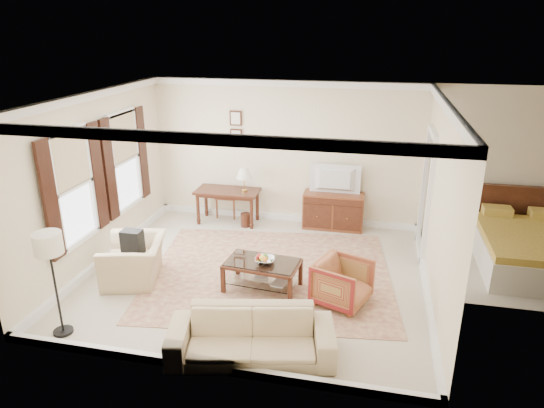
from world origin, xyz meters
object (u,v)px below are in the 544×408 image
at_px(tv, 335,171).
at_px(striped_armchair, 342,281).
at_px(club_armchair, 134,254).
at_px(writing_desk, 228,195).
at_px(sofa, 251,329).
at_px(sideboard, 333,211).
at_px(coffee_table, 262,268).

xyz_separation_m(tv, striped_armchair, (0.41, -2.81, -0.84)).
bearing_deg(striped_armchair, club_armchair, 111.25).
distance_m(writing_desk, sofa, 4.46).
distance_m(tv, sofa, 4.41).
bearing_deg(club_armchair, sideboard, 119.48).
relative_size(writing_desk, striped_armchair, 1.73).
height_order(striped_armchair, club_armchair, club_armchair).
bearing_deg(club_armchair, striped_armchair, 75.27).
distance_m(writing_desk, club_armchair, 2.77).
relative_size(coffee_table, club_armchair, 1.13).
distance_m(writing_desk, striped_armchair, 3.72).
xyz_separation_m(sideboard, striped_armchair, (0.41, -2.83, 0.00)).
height_order(sideboard, tv, tv).
height_order(coffee_table, striped_armchair, striped_armchair).
bearing_deg(club_armchair, writing_desk, 149.76).
distance_m(sideboard, coffee_table, 2.81).
distance_m(striped_armchair, club_armchair, 3.32).
distance_m(coffee_table, club_armchair, 2.09).
distance_m(tv, club_armchair, 4.12).
bearing_deg(sofa, coffee_table, 86.85).
bearing_deg(club_armchair, tv, 119.28).
height_order(coffee_table, sofa, sofa).
xyz_separation_m(sideboard, sofa, (-0.58, -4.32, 0.03)).
relative_size(tv, coffee_table, 0.80).
relative_size(sideboard, sofa, 0.59).
distance_m(sideboard, club_armchair, 4.06).
distance_m(striped_armchair, sofa, 1.79).
bearing_deg(writing_desk, club_armchair, -105.53).
bearing_deg(sofa, writing_desk, 99.05).
xyz_separation_m(writing_desk, striped_armchair, (2.58, -2.67, -0.22)).
height_order(sideboard, coffee_table, sideboard).
height_order(coffee_table, club_armchair, club_armchair).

